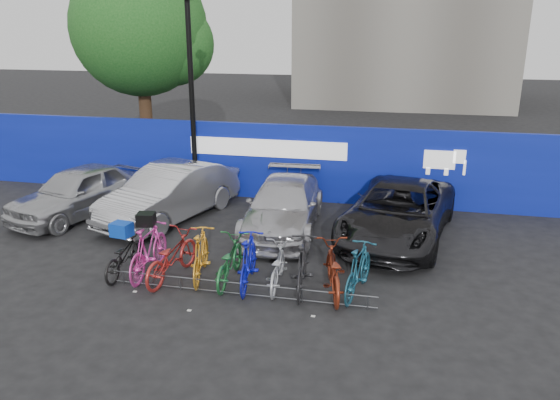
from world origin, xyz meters
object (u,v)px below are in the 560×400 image
(bike_2, at_px, (171,256))
(bike_8, at_px, (333,270))
(bike_3, at_px, (201,255))
(bike_7, at_px, (302,265))
(bike_rack, at_px, (240,289))
(bike_0, at_px, (124,255))
(car_3, at_px, (398,212))
(car_2, at_px, (284,206))
(bike_1, at_px, (148,250))
(bike_4, at_px, (229,261))
(tree, at_px, (146,31))
(bike_5, at_px, (248,261))
(bike_6, at_px, (277,267))
(lamppost, at_px, (192,96))
(bike_9, at_px, (358,270))
(car_0, at_px, (79,191))
(car_1, at_px, (170,193))

(bike_2, relative_size, bike_8, 1.00)
(bike_3, bearing_deg, bike_7, 166.53)
(bike_rack, bearing_deg, bike_2, 164.27)
(bike_0, distance_m, bike_2, 1.13)
(car_3, relative_size, bike_3, 2.84)
(car_2, xyz_separation_m, bike_1, (-2.33, -3.40, -0.08))
(bike_3, distance_m, bike_4, 0.66)
(tree, height_order, bike_3, tree)
(car_2, distance_m, bike_5, 3.45)
(bike_0, distance_m, bike_5, 2.86)
(bike_5, xyz_separation_m, bike_6, (0.60, 0.09, -0.12))
(bike_rack, xyz_separation_m, car_2, (0.07, 3.96, 0.50))
(lamppost, xyz_separation_m, bike_5, (3.25, -5.50, -2.70))
(bike_rack, distance_m, bike_5, 0.65)
(bike_0, xyz_separation_m, bike_9, (5.16, 0.14, 0.09))
(bike_0, bearing_deg, bike_5, -179.29)
(bike_6, bearing_deg, bike_4, -4.35)
(bike_1, relative_size, bike_2, 0.99)
(bike_5, relative_size, bike_7, 1.00)
(bike_7, bearing_deg, lamppost, -55.98)
(bike_6, bearing_deg, bike_3, -5.47)
(bike_9, bearing_deg, bike_1, 12.46)
(car_0, height_order, bike_7, car_0)
(car_2, bearing_deg, bike_rack, -94.01)
(bike_5, relative_size, bike_6, 1.11)
(lamppost, distance_m, car_1, 3.15)
(car_1, distance_m, bike_5, 4.87)
(bike_rack, xyz_separation_m, bike_9, (2.35, 0.61, 0.38))
(car_2, bearing_deg, car_1, 174.86)
(lamppost, xyz_separation_m, bike_2, (1.52, -5.53, -2.75))
(bike_0, xyz_separation_m, bike_5, (2.86, 0.04, 0.12))
(bike_rack, height_order, car_2, car_2)
(bike_2, bearing_deg, bike_8, -169.51)
(bike_4, height_order, bike_6, bike_4)
(car_1, bearing_deg, bike_1, -56.67)
(bike_0, xyz_separation_m, bike_8, (4.64, 0.08, 0.07))
(bike_3, bearing_deg, car_1, -68.47)
(car_0, distance_m, car_3, 9.04)
(car_1, relative_size, bike_5, 2.48)
(bike_3, bearing_deg, bike_2, 4.31)
(car_1, xyz_separation_m, bike_0, (0.44, -3.62, -0.32))
(car_0, bearing_deg, bike_0, -28.79)
(car_3, bearing_deg, car_1, -170.57)
(car_3, distance_m, bike_5, 4.60)
(bike_rack, xyz_separation_m, bike_5, (0.05, 0.50, 0.41))
(tree, bearing_deg, bike_rack, -57.55)
(bike_4, height_order, bike_8, bike_8)
(bike_rack, distance_m, car_3, 5.05)
(bike_4, bearing_deg, bike_0, 1.63)
(bike_9, bearing_deg, car_1, -20.00)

